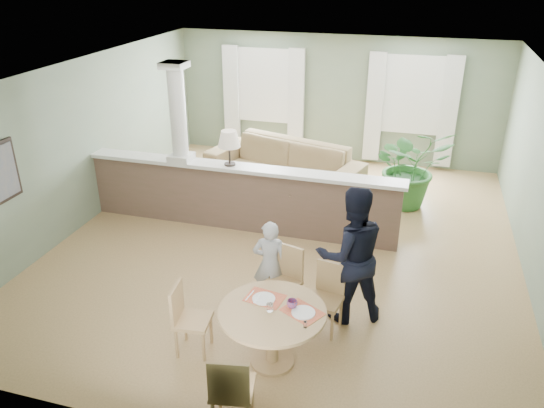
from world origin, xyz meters
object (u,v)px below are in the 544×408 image
(sofa, at_px, (283,166))
(chair_far_man, at_px, (327,294))
(child_person, at_px, (270,264))
(chair_side, at_px, (187,316))
(chair_near, at_px, (231,389))
(man_person, at_px, (351,255))
(dining_table, at_px, (273,321))
(chair_far_boy, at_px, (284,278))
(houseplant, at_px, (411,166))

(sofa, bearing_deg, chair_far_man, -51.96)
(chair_far_man, height_order, child_person, child_person)
(chair_side, relative_size, child_person, 0.71)
(chair_near, relative_size, man_person, 0.51)
(dining_table, relative_size, chair_far_man, 1.37)
(child_person, bearing_deg, chair_near, 85.61)
(sofa, relative_size, dining_table, 2.60)
(chair_far_man, bearing_deg, chair_far_boy, 175.90)
(sofa, height_order, child_person, child_person)
(houseplant, bearing_deg, chair_far_boy, -109.71)
(chair_far_boy, relative_size, chair_near, 1.02)
(chair_far_boy, bearing_deg, child_person, 170.32)
(chair_far_man, bearing_deg, chair_side, -139.11)
(chair_side, height_order, child_person, child_person)
(chair_far_boy, height_order, child_person, child_person)
(sofa, relative_size, chair_far_boy, 3.33)
(sofa, distance_m, chair_far_boy, 4.05)
(sofa, height_order, dining_table, sofa)
(sofa, xyz_separation_m, dining_table, (1.17, -4.86, 0.12))
(chair_far_boy, bearing_deg, chair_side, -114.02)
(chair_side, bearing_deg, man_person, -61.60)
(sofa, relative_size, chair_far_man, 3.57)
(chair_side, bearing_deg, chair_far_man, -65.31)
(sofa, bearing_deg, chair_far_boy, -58.72)
(chair_near, distance_m, child_person, 2.06)
(dining_table, bearing_deg, chair_near, -97.21)
(chair_side, bearing_deg, sofa, -4.20)
(sofa, bearing_deg, chair_side, -71.72)
(sofa, relative_size, chair_side, 3.56)
(chair_near, height_order, man_person, man_person)
(houseplant, xyz_separation_m, chair_far_man, (-0.77, -3.89, -0.28))
(dining_table, height_order, chair_far_man, chair_far_man)
(chair_near, distance_m, man_person, 2.26)
(dining_table, relative_size, man_person, 0.66)
(houseplant, distance_m, chair_far_boy, 3.99)
(chair_far_man, xyz_separation_m, child_person, (-0.79, 0.25, 0.13))
(sofa, bearing_deg, chair_near, -63.63)
(houseplant, height_order, chair_far_man, houseplant)
(chair_far_boy, xyz_separation_m, chair_near, (-0.00, -1.94, -0.01))
(sofa, height_order, chair_far_man, sofa)
(child_person, bearing_deg, chair_side, 49.34)
(houseplant, distance_m, man_person, 3.65)
(dining_table, height_order, chair_far_boy, chair_far_boy)
(chair_far_boy, bearing_deg, houseplant, 87.18)
(dining_table, xyz_separation_m, child_person, (-0.34, 1.06, 0.04))
(chair_far_man, relative_size, chair_near, 0.95)
(chair_far_man, height_order, chair_side, chair_side)
(child_person, bearing_deg, sofa, -88.12)
(dining_table, height_order, man_person, man_person)
(chair_side, relative_size, man_person, 0.48)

